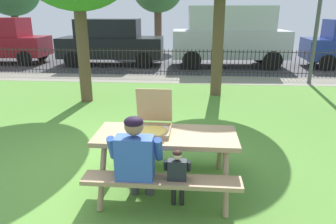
{
  "coord_description": "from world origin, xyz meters",
  "views": [
    {
      "loc": [
        1.37,
        -4.16,
        2.26
      ],
      "look_at": [
        0.98,
        0.54,
        0.75
      ],
      "focal_mm": 33.78,
      "sensor_mm": 36.0,
      "label": 1
    }
  ],
  "objects_px": {
    "child_at_table": "(177,174)",
    "parked_car_left": "(111,41)",
    "lamp_post_walkway": "(319,7)",
    "parked_car_far_left": "(2,40)",
    "parked_car_center": "(230,35)",
    "picnic_table_foreground": "(166,146)",
    "adult_at_table": "(136,158)",
    "pizza_box_open": "(153,123)"
  },
  "relations": [
    {
      "from": "lamp_post_walkway",
      "to": "parked_car_left",
      "type": "relative_size",
      "value": 0.87
    },
    {
      "from": "parked_car_far_left",
      "to": "parked_car_center",
      "type": "bearing_deg",
      "value": 0.0
    },
    {
      "from": "child_at_table",
      "to": "parked_car_far_left",
      "type": "bearing_deg",
      "value": 128.75
    },
    {
      "from": "child_at_table",
      "to": "picnic_table_foreground",
      "type": "bearing_deg",
      "value": 108.45
    },
    {
      "from": "picnic_table_foreground",
      "to": "parked_car_center",
      "type": "distance_m",
      "value": 10.14
    },
    {
      "from": "picnic_table_foreground",
      "to": "child_at_table",
      "type": "bearing_deg",
      "value": -71.55
    },
    {
      "from": "child_at_table",
      "to": "parked_car_left",
      "type": "bearing_deg",
      "value": 108.33
    },
    {
      "from": "child_at_table",
      "to": "parked_car_left",
      "type": "distance_m",
      "value": 11.06
    },
    {
      "from": "lamp_post_walkway",
      "to": "parked_car_far_left",
      "type": "xyz_separation_m",
      "value": [
        -12.32,
        3.24,
        -1.36
      ]
    },
    {
      "from": "picnic_table_foreground",
      "to": "parked_car_center",
      "type": "relative_size",
      "value": 0.38
    },
    {
      "from": "child_at_table",
      "to": "lamp_post_walkway",
      "type": "bearing_deg",
      "value": 61.71
    },
    {
      "from": "lamp_post_walkway",
      "to": "parked_car_center",
      "type": "xyz_separation_m",
      "value": [
        -2.31,
        3.24,
        -1.07
      ]
    },
    {
      "from": "parked_car_far_left",
      "to": "parked_car_center",
      "type": "xyz_separation_m",
      "value": [
        10.02,
        0.0,
        0.29
      ]
    },
    {
      "from": "parked_car_far_left",
      "to": "parked_car_left",
      "type": "xyz_separation_m",
      "value": [
        4.95,
        -0.0,
        -0.01
      ]
    },
    {
      "from": "pizza_box_open",
      "to": "parked_car_left",
      "type": "distance_m",
      "value": 10.34
    },
    {
      "from": "lamp_post_walkway",
      "to": "parked_car_left",
      "type": "xyz_separation_m",
      "value": [
        -7.38,
        3.24,
        -1.37
      ]
    },
    {
      "from": "pizza_box_open",
      "to": "lamp_post_walkway",
      "type": "bearing_deg",
      "value": 57.21
    },
    {
      "from": "parked_car_left",
      "to": "parked_car_center",
      "type": "height_order",
      "value": "parked_car_center"
    },
    {
      "from": "picnic_table_foreground",
      "to": "parked_car_far_left",
      "type": "distance_m",
      "value": 12.94
    },
    {
      "from": "picnic_table_foreground",
      "to": "parked_car_far_left",
      "type": "relative_size",
      "value": 0.45
    },
    {
      "from": "adult_at_table",
      "to": "picnic_table_foreground",
      "type": "bearing_deg",
      "value": 59.68
    },
    {
      "from": "lamp_post_walkway",
      "to": "parked_car_center",
      "type": "bearing_deg",
      "value": 125.47
    },
    {
      "from": "pizza_box_open",
      "to": "adult_at_table",
      "type": "relative_size",
      "value": 0.45
    },
    {
      "from": "picnic_table_foreground",
      "to": "lamp_post_walkway",
      "type": "xyz_separation_m",
      "value": [
        4.08,
        6.72,
        1.78
      ]
    },
    {
      "from": "pizza_box_open",
      "to": "child_at_table",
      "type": "bearing_deg",
      "value": -60.39
    },
    {
      "from": "adult_at_table",
      "to": "lamp_post_walkway",
      "type": "height_order",
      "value": "lamp_post_walkway"
    },
    {
      "from": "parked_car_left",
      "to": "parked_car_center",
      "type": "xyz_separation_m",
      "value": [
        5.07,
        0.0,
        0.3
      ]
    },
    {
      "from": "picnic_table_foreground",
      "to": "pizza_box_open",
      "type": "distance_m",
      "value": 0.34
    },
    {
      "from": "parked_car_left",
      "to": "adult_at_table",
      "type": "bearing_deg",
      "value": -73.98
    },
    {
      "from": "pizza_box_open",
      "to": "lamp_post_walkway",
      "type": "distance_m",
      "value": 8.01
    },
    {
      "from": "lamp_post_walkway",
      "to": "parked_car_far_left",
      "type": "bearing_deg",
      "value": 165.27
    },
    {
      "from": "child_at_table",
      "to": "adult_at_table",
      "type": "bearing_deg",
      "value": 176.45
    },
    {
      "from": "parked_car_far_left",
      "to": "lamp_post_walkway",
      "type": "bearing_deg",
      "value": -14.73
    },
    {
      "from": "lamp_post_walkway",
      "to": "child_at_table",
      "type": "bearing_deg",
      "value": -118.29
    },
    {
      "from": "pizza_box_open",
      "to": "parked_car_left",
      "type": "bearing_deg",
      "value": 107.54
    },
    {
      "from": "adult_at_table",
      "to": "parked_car_left",
      "type": "relative_size",
      "value": 0.27
    },
    {
      "from": "parked_car_far_left",
      "to": "parked_car_center",
      "type": "relative_size",
      "value": 0.83
    },
    {
      "from": "parked_car_far_left",
      "to": "picnic_table_foreground",
      "type": "bearing_deg",
      "value": -50.38
    },
    {
      "from": "picnic_table_foreground",
      "to": "parked_car_left",
      "type": "height_order",
      "value": "parked_car_left"
    },
    {
      "from": "pizza_box_open",
      "to": "parked_car_center",
      "type": "relative_size",
      "value": 0.11
    },
    {
      "from": "child_at_table",
      "to": "parked_car_center",
      "type": "distance_m",
      "value": 10.64
    },
    {
      "from": "adult_at_table",
      "to": "lamp_post_walkway",
      "type": "xyz_separation_m",
      "value": [
        4.37,
        7.22,
        1.72
      ]
    }
  ]
}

